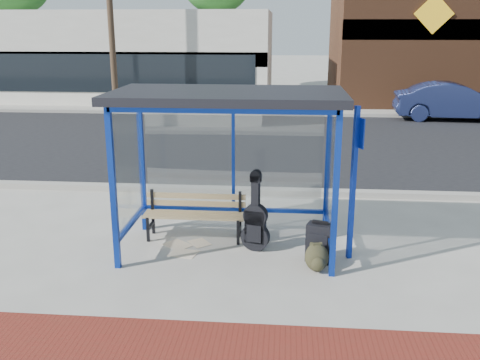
# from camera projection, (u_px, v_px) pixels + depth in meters

# --- Properties ---
(ground) EXTENTS (120.00, 120.00, 0.00)m
(ground) POSITION_uv_depth(u_px,v_px,m) (229.00, 250.00, 8.18)
(ground) COLOR #B2ADA0
(ground) RESTS_ON ground
(brick_paver_strip) EXTENTS (60.00, 1.00, 0.01)m
(brick_paver_strip) POSITION_uv_depth(u_px,v_px,m) (203.00, 347.00, 5.69)
(brick_paver_strip) COLOR maroon
(brick_paver_strip) RESTS_ON ground
(curb_near) EXTENTS (60.00, 0.25, 0.12)m
(curb_near) POSITION_uv_depth(u_px,v_px,m) (244.00, 191.00, 10.94)
(curb_near) COLOR gray
(curb_near) RESTS_ON ground
(street_asphalt) EXTENTS (60.00, 10.00, 0.00)m
(street_asphalt) POSITION_uv_depth(u_px,v_px,m) (258.00, 142.00, 15.84)
(street_asphalt) COLOR black
(street_asphalt) RESTS_ON ground
(curb_far) EXTENTS (60.00, 0.25, 0.12)m
(curb_far) POSITION_uv_depth(u_px,v_px,m) (265.00, 114.00, 20.71)
(curb_far) COLOR gray
(curb_far) RESTS_ON ground
(far_sidewalk) EXTENTS (60.00, 4.00, 0.01)m
(far_sidewalk) POSITION_uv_depth(u_px,v_px,m) (267.00, 108.00, 22.55)
(far_sidewalk) COLOR #B2ADA0
(far_sidewalk) RESTS_ON ground
(bus_shelter) EXTENTS (3.30, 1.80, 2.42)m
(bus_shelter) POSITION_uv_depth(u_px,v_px,m) (228.00, 115.00, 7.68)
(bus_shelter) COLOR #0D2B95
(bus_shelter) RESTS_ON ground
(storefront_white) EXTENTS (18.00, 6.04, 4.00)m
(storefront_white) POSITION_uv_depth(u_px,v_px,m) (82.00, 55.00, 25.61)
(storefront_white) COLOR silver
(storefront_white) RESTS_ON ground
(storefront_brown) EXTENTS (10.00, 7.08, 6.40)m
(storefront_brown) POSITION_uv_depth(u_px,v_px,m) (446.00, 29.00, 24.35)
(storefront_brown) COLOR #59331E
(storefront_brown) RESTS_ON ground
(utility_pole_west) EXTENTS (1.60, 0.24, 8.00)m
(utility_pole_west) POSITION_uv_depth(u_px,v_px,m) (110.00, 5.00, 20.39)
(utility_pole_west) COLOR #4C3826
(utility_pole_west) RESTS_ON ground
(bench) EXTENTS (1.62, 0.40, 0.76)m
(bench) POSITION_uv_depth(u_px,v_px,m) (195.00, 212.00, 8.55)
(bench) COLOR black
(bench) RESTS_ON ground
(guitar_bag) EXTENTS (0.45, 0.23, 1.19)m
(guitar_bag) POSITION_uv_depth(u_px,v_px,m) (255.00, 223.00, 8.06)
(guitar_bag) COLOR black
(guitar_bag) RESTS_ON ground
(suitcase) EXTENTS (0.41, 0.33, 0.63)m
(suitcase) POSITION_uv_depth(u_px,v_px,m) (319.00, 243.00, 7.71)
(suitcase) COLOR black
(suitcase) RESTS_ON ground
(backpack) EXTENTS (0.36, 0.34, 0.40)m
(backpack) POSITION_uv_depth(u_px,v_px,m) (317.00, 258.00, 7.43)
(backpack) COLOR #2D2A19
(backpack) RESTS_ON ground
(sign_post) EXTENTS (0.14, 0.27, 2.25)m
(sign_post) POSITION_uv_depth(u_px,v_px,m) (354.00, 175.00, 7.57)
(sign_post) COLOR navy
(sign_post) RESTS_ON ground
(newspaper_a) EXTENTS (0.42, 0.43, 0.01)m
(newspaper_a) POSITION_uv_depth(u_px,v_px,m) (199.00, 243.00, 8.44)
(newspaper_a) COLOR white
(newspaper_a) RESTS_ON ground
(newspaper_b) EXTENTS (0.51, 0.49, 0.01)m
(newspaper_b) POSITION_uv_depth(u_px,v_px,m) (178.00, 245.00, 8.36)
(newspaper_b) COLOR white
(newspaper_b) RESTS_ON ground
(newspaper_c) EXTENTS (0.46, 0.39, 0.01)m
(newspaper_c) POSITION_uv_depth(u_px,v_px,m) (184.00, 253.00, 8.05)
(newspaper_c) COLOR white
(newspaper_c) RESTS_ON ground
(parked_car) EXTENTS (4.24, 1.76, 1.37)m
(parked_car) POSITION_uv_depth(u_px,v_px,m) (453.00, 101.00, 19.48)
(parked_car) COLOR #1B244D
(parked_car) RESTS_ON ground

